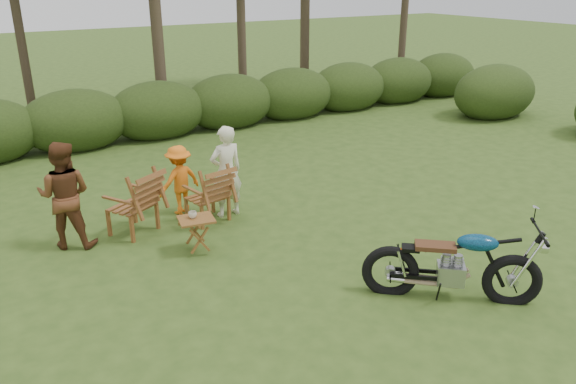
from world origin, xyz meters
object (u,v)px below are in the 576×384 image
adult_b (72,245)px  child (182,212)px  side_table (197,235)px  cup (193,215)px  lawn_chair_right (208,220)px  adult_a (228,215)px  lawn_chair_left (135,232)px  motorcycle (448,297)px

adult_b → child: adult_b is taller
side_table → adult_b: adult_b is taller
side_table → cup: cup is taller
side_table → cup: bearing=131.0°
lawn_chair_right → adult_a: adult_a is taller
adult_a → lawn_chair_right: bearing=4.3°
lawn_chair_right → adult_b: adult_b is taller
lawn_chair_left → adult_b: (-0.96, 0.05, 0.00)m
side_table → motorcycle: bearing=-51.7°
motorcycle → child: bearing=154.1°
motorcycle → side_table: size_ratio=3.85×
cup → child: 1.63m
lawn_chair_right → side_table: (-0.59, -0.97, 0.27)m
side_table → child: 1.58m
side_table → adult_b: (-1.56, 1.21, -0.27)m
cup → lawn_chair_right: bearing=55.9°
lawn_chair_left → side_table: size_ratio=1.95×
side_table → lawn_chair_left: bearing=117.4°
motorcycle → side_table: bearing=168.7°
motorcycle → side_table: 3.63m
lawn_chair_left → adult_a: bearing=144.7°
motorcycle → lawn_chair_right: size_ratio=2.11×
cup → adult_a: adult_a is taller
lawn_chair_left → adult_b: 0.96m
lawn_chair_left → child: bearing=170.7°
motorcycle → lawn_chair_left: (-2.85, 4.01, 0.00)m
lawn_chair_left → side_table: bearing=87.5°
lawn_chair_right → adult_a: (0.39, 0.04, 0.00)m
adult_b → child: 1.92m
lawn_chair_right → child: 0.60m
side_table → adult_a: size_ratio=0.35×
adult_a → cup: bearing=41.6°
lawn_chair_left → cup: 1.39m
side_table → adult_b: bearing=142.1°
adult_b → child: size_ratio=1.36×
motorcycle → adult_b: 5.56m
motorcycle → adult_a: (-1.26, 3.86, 0.00)m
lawn_chair_right → side_table: 1.17m
lawn_chair_left → child: child is taller
lawn_chair_right → adult_b: 2.17m
side_table → cup: 0.33m
motorcycle → lawn_chair_right: bearing=153.8°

